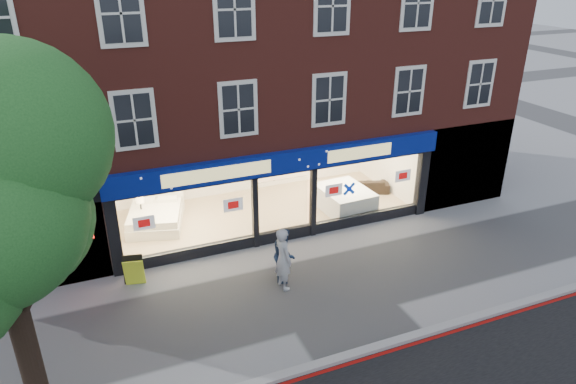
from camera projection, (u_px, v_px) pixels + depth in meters
ground at (323, 287)px, 15.18m from camera, size 120.00×120.00×0.00m
kerb_line at (379, 355)px, 12.56m from camera, size 60.00×0.10×0.01m
kerb_stone at (374, 348)px, 12.71m from camera, size 60.00×0.25×0.12m
showroom_floor at (263, 212)px, 19.58m from camera, size 11.00×4.50×0.10m
building at (243, 27)px, 18.27m from camera, size 19.00×8.26×10.30m
display_bed at (155, 216)px, 18.41m from camera, size 2.39×2.66×1.28m
bedside_table at (142, 218)px, 18.43m from camera, size 0.58×0.58×0.55m
mattress_stack at (344, 199)px, 19.54m from camera, size 1.81×2.23×0.84m
sofa at (365, 185)px, 21.10m from camera, size 2.09×1.38×0.57m
a_board at (134, 271)px, 15.14m from camera, size 0.66×0.50×0.91m
pedestrian_grey at (283, 259)px, 14.80m from camera, size 0.56×0.77×1.94m
pedestrian_blue at (284, 254)px, 15.28m from camera, size 0.87×0.99×1.69m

